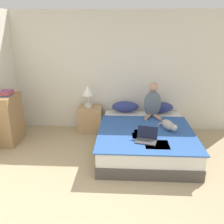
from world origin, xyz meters
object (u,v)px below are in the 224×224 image
(nightstand, at_px, (91,119))
(bed, at_px, (145,139))
(cat_tabby, at_px, (169,125))
(table_lamp, at_px, (88,92))
(bookshelf, at_px, (11,119))
(pillow_far, at_px, (160,107))
(pillow_near, at_px, (125,107))
(person_sitting, at_px, (153,102))
(laptop_open, at_px, (146,138))
(book_stack_top, at_px, (7,93))

(nightstand, bearing_deg, bed, -35.75)
(bed, bearing_deg, cat_tabby, -8.85)
(bed, relative_size, table_lamp, 4.27)
(bookshelf, bearing_deg, pillow_far, 12.57)
(pillow_near, relative_size, cat_tabby, 1.06)
(nightstand, bearing_deg, person_sitting, -9.50)
(cat_tabby, xyz_separation_m, nightstand, (-1.55, 0.88, -0.25))
(nightstand, height_order, table_lamp, table_lamp)
(nightstand, bearing_deg, pillow_near, 3.82)
(bed, xyz_separation_m, cat_tabby, (0.41, -0.06, 0.32))
(laptop_open, bearing_deg, person_sitting, 93.88)
(pillow_far, height_order, laptop_open, pillow_far)
(pillow_near, bearing_deg, cat_tabby, -50.07)
(book_stack_top, bearing_deg, table_lamp, 22.70)
(book_stack_top, bearing_deg, person_sitting, 8.06)
(cat_tabby, distance_m, laptop_open, 0.65)
(pillow_near, bearing_deg, book_stack_top, -163.49)
(laptop_open, bearing_deg, pillow_far, 88.54)
(pillow_near, distance_m, table_lamp, 0.87)
(cat_tabby, bearing_deg, bed, -119.60)
(person_sitting, height_order, laptop_open, person_sitting)
(bed, xyz_separation_m, nightstand, (-1.14, 0.82, 0.06))
(table_lamp, distance_m, bookshelf, 1.64)
(cat_tabby, bearing_deg, book_stack_top, -115.68)
(cat_tabby, xyz_separation_m, bookshelf, (-3.05, 0.26, -0.05))
(pillow_far, relative_size, table_lamp, 1.24)
(laptop_open, distance_m, book_stack_top, 2.76)
(bed, height_order, nightstand, nightstand)
(cat_tabby, height_order, book_stack_top, book_stack_top)
(bed, relative_size, pillow_far, 3.44)
(bed, distance_m, cat_tabby, 0.52)
(pillow_far, relative_size, bookshelf, 0.60)
(person_sitting, relative_size, laptop_open, 1.91)
(laptop_open, xyz_separation_m, table_lamp, (-1.15, 1.36, 0.40))
(bed, height_order, book_stack_top, book_stack_top)
(pillow_near, xyz_separation_m, book_stack_top, (-2.26, -0.67, 0.45))
(pillow_near, distance_m, bookshelf, 2.36)
(nightstand, xyz_separation_m, book_stack_top, (-1.50, -0.62, 0.74))
(laptop_open, distance_m, nightstand, 1.77)
(pillow_far, xyz_separation_m, cat_tabby, (0.04, -0.93, -0.03))
(pillow_near, xyz_separation_m, cat_tabby, (0.78, -0.93, -0.03))
(pillow_far, distance_m, table_lamp, 1.58)
(bed, height_order, pillow_far, pillow_far)
(cat_tabby, height_order, table_lamp, table_lamp)
(pillow_near, height_order, laptop_open, pillow_near)
(person_sitting, bearing_deg, cat_tabby, -70.91)
(person_sitting, height_order, bookshelf, person_sitting)
(pillow_near, xyz_separation_m, laptop_open, (0.34, -1.42, -0.07))
(table_lamp, bearing_deg, cat_tabby, -28.83)
(person_sitting, distance_m, laptop_open, 1.19)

